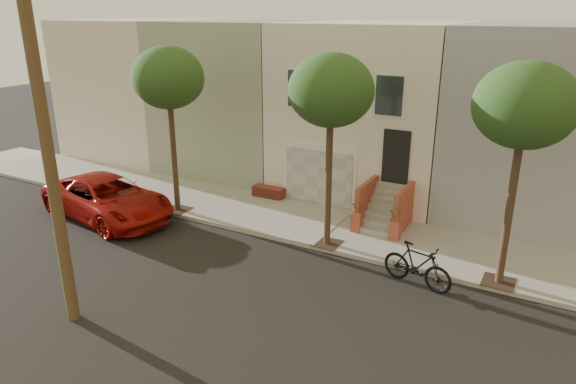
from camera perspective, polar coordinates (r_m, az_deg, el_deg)
The scene contains 8 objects.
ground at distance 15.19m, azimuth -5.55°, elevation -10.82°, with size 90.00×90.00×0.00m, color black.
sidewalk at distance 19.31m, azimuth 3.40°, elevation -3.64°, with size 40.00×3.70×0.15m, color gray.
house_row at distance 23.53m, azimuth 9.84°, elevation 9.39°, with size 33.10×11.70×7.00m.
tree_left at distance 19.77m, azimuth -13.07°, elevation 12.04°, with size 2.70×2.57×6.30m.
tree_mid at distance 16.22m, azimuth 4.75°, elevation 10.95°, with size 2.70×2.57×6.30m.
tree_right at distance 14.86m, azimuth 24.66°, elevation 8.50°, with size 2.70×2.57×6.30m.
pickup_truck at distance 21.00m, azimuth -19.24°, elevation -0.66°, with size 2.68×5.80×1.61m, color #960F09.
motorcycle at distance 15.56m, azimuth 14.05°, elevation -7.85°, with size 0.61×2.16×1.30m, color black.
Camera 1 is at (7.58, -10.73, 7.62)m, focal length 32.29 mm.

